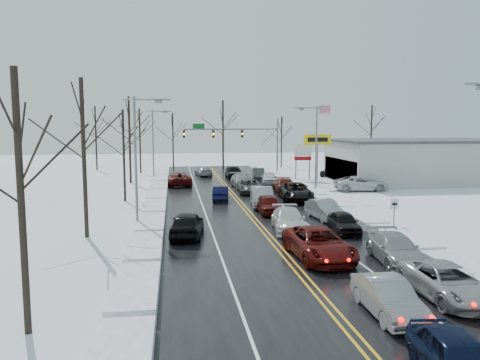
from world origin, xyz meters
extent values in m
plane|color=white|center=(0.00, 0.00, 0.00)|extent=(160.00, 160.00, 0.00)
cube|color=black|center=(0.00, 2.00, 0.01)|extent=(14.00, 84.00, 0.01)
cube|color=white|center=(-7.60, 2.00, 0.00)|extent=(1.86, 72.00, 0.59)
cube|color=white|center=(7.60, 2.00, 0.00)|extent=(1.86, 72.00, 0.59)
cylinder|color=slate|center=(8.50, 28.00, 4.00)|extent=(0.24, 0.24, 8.00)
cylinder|color=slate|center=(2.00, 28.00, 6.50)|extent=(13.00, 0.18, 0.18)
cylinder|color=slate|center=(7.30, 28.00, 5.40)|extent=(2.33, 0.10, 2.33)
cube|color=#0C591E|center=(-2.50, 28.00, 6.90)|extent=(1.60, 0.08, 0.70)
cube|color=black|center=(3.50, 28.00, 5.85)|extent=(0.32, 0.25, 1.05)
sphere|color=#3F0705|center=(3.50, 27.84, 6.15)|extent=(0.20, 0.20, 0.20)
sphere|color=orange|center=(3.50, 27.84, 5.85)|extent=(0.22, 0.22, 0.22)
sphere|color=black|center=(3.50, 27.84, 5.55)|extent=(0.20, 0.20, 0.20)
cube|color=black|center=(-0.50, 28.00, 5.85)|extent=(0.32, 0.25, 1.05)
sphere|color=#3F0705|center=(-0.50, 27.84, 6.15)|extent=(0.20, 0.20, 0.20)
sphere|color=orange|center=(-0.50, 27.84, 5.85)|extent=(0.22, 0.22, 0.22)
sphere|color=black|center=(-0.50, 27.84, 5.55)|extent=(0.20, 0.20, 0.20)
cube|color=black|center=(-4.50, 28.00, 5.85)|extent=(0.32, 0.25, 1.05)
sphere|color=#3F0705|center=(-4.50, 27.84, 6.15)|extent=(0.20, 0.20, 0.20)
sphere|color=orange|center=(-4.50, 27.84, 5.85)|extent=(0.22, 0.22, 0.22)
sphere|color=black|center=(-4.50, 27.84, 5.55)|extent=(0.20, 0.20, 0.20)
cylinder|color=slate|center=(10.50, 16.00, 2.80)|extent=(0.20, 0.20, 5.60)
cube|color=yellow|center=(10.50, 16.00, 5.40)|extent=(3.20, 0.30, 1.20)
cube|color=black|center=(10.50, 15.83, 5.40)|extent=(2.40, 0.04, 0.50)
cylinder|color=slate|center=(9.60, 22.00, 2.00)|extent=(0.16, 0.16, 4.00)
cylinder|color=slate|center=(11.40, 22.00, 2.00)|extent=(0.16, 0.16, 4.00)
cube|color=white|center=(10.50, 22.00, 4.30)|extent=(2.20, 0.22, 0.70)
cube|color=white|center=(10.50, 22.00, 3.50)|extent=(2.20, 0.22, 0.70)
cube|color=maroon|center=(10.50, 22.00, 2.80)|extent=(2.20, 0.22, 0.50)
cylinder|color=slate|center=(8.20, -8.00, 1.10)|extent=(0.08, 0.08, 2.20)
cube|color=white|center=(8.20, -8.00, 2.00)|extent=(0.55, 0.05, 0.70)
cube|color=black|center=(8.20, -8.04, 2.00)|extent=(0.35, 0.02, 0.15)
cylinder|color=silver|center=(15.00, 30.00, 5.00)|extent=(0.14, 0.14, 10.00)
cube|color=#B7B7B2|center=(24.00, 18.00, 2.50)|extent=(20.00, 12.00, 5.00)
cube|color=#262628|center=(14.05, 18.00, 1.60)|extent=(0.10, 11.00, 2.80)
cube|color=#3F3F42|center=(24.00, 18.00, 5.15)|extent=(20.40, 12.40, 0.30)
cylinder|color=slate|center=(8.50, 10.00, 4.50)|extent=(0.18, 0.18, 9.00)
cylinder|color=slate|center=(7.70, 10.00, 8.80)|extent=(3.20, 0.12, 0.12)
cube|color=slate|center=(6.90, 10.00, 8.65)|extent=(0.50, 0.25, 0.18)
cylinder|color=slate|center=(-8.50, -4.00, 4.50)|extent=(0.18, 0.18, 9.00)
cylinder|color=slate|center=(-7.70, -4.00, 8.80)|extent=(3.20, 0.12, 0.12)
cube|color=slate|center=(-6.90, -4.00, 8.65)|extent=(0.50, 0.25, 0.18)
cylinder|color=slate|center=(-8.50, 24.00, 4.50)|extent=(0.18, 0.18, 9.00)
cylinder|color=slate|center=(-7.70, 24.00, 8.80)|extent=(3.20, 0.12, 0.12)
cube|color=slate|center=(-6.90, 24.00, 8.65)|extent=(0.50, 0.25, 0.18)
cylinder|color=#2D231C|center=(-11.00, -20.00, 4.50)|extent=(0.24, 0.24, 9.00)
cylinder|color=#2D231C|center=(-11.50, -6.00, 5.00)|extent=(0.27, 0.27, 10.00)
cylinder|color=#2D231C|center=(-10.50, 8.00, 4.25)|extent=(0.23, 0.23, 8.50)
cylinder|color=#2D231C|center=(-11.20, 22.00, 5.25)|extent=(0.28, 0.28, 10.50)
cylinder|color=#2D231C|center=(-10.80, 34.00, 4.75)|extent=(0.25, 0.25, 9.50)
cylinder|color=#2D231C|center=(-18.00, 40.00, 5.00)|extent=(0.27, 0.27, 10.00)
cylinder|color=#2D231C|center=(-6.00, 41.00, 4.50)|extent=(0.24, 0.24, 9.00)
cylinder|color=#2D231C|center=(2.00, 39.00, 5.50)|extent=(0.29, 0.29, 11.00)
cylinder|color=#2D231C|center=(12.00, 40.50, 4.25)|extent=(0.23, 0.23, 8.50)
cylinder|color=#2D231C|center=(28.00, 41.00, 5.25)|extent=(0.28, 0.28, 10.50)
imported|color=gray|center=(1.92, -20.29, 0.00)|extent=(1.53, 4.21, 1.38)
imported|color=#550D0B|center=(1.64, -12.70, 0.00)|extent=(2.95, 5.96, 1.63)
imported|color=silver|center=(1.64, -6.11, 0.00)|extent=(2.67, 5.34, 1.49)
imported|color=#4B0C0A|center=(1.58, 0.21, 0.00)|extent=(1.81, 4.37, 1.48)
imported|color=#93959A|center=(1.65, 3.57, 0.00)|extent=(2.30, 5.27, 1.68)
imported|color=#3E4143|center=(1.86, 11.67, 0.00)|extent=(2.72, 5.24, 1.41)
imported|color=gray|center=(1.74, 16.14, 0.00)|extent=(2.37, 5.43, 1.55)
imported|color=black|center=(1.92, 24.99, 0.00)|extent=(2.08, 5.01, 1.70)
imported|color=#989AA0|center=(5.12, -19.04, 0.00)|extent=(2.32, 5.01, 1.39)
imported|color=gray|center=(5.36, -13.99, 0.00)|extent=(2.54, 5.17, 1.45)
imported|color=black|center=(5.16, -7.07, 0.00)|extent=(2.01, 4.17, 1.37)
imported|color=gray|center=(5.29, -2.69, 0.00)|extent=(1.98, 4.59, 1.47)
imported|color=black|center=(5.41, 6.19, 0.00)|extent=(3.52, 6.31, 1.67)
imported|color=#50120A|center=(5.43, 10.51, 0.00)|extent=(2.63, 5.47, 1.54)
imported|color=silver|center=(5.45, 18.88, 0.00)|extent=(2.30, 4.49, 1.46)
imported|color=#393B3D|center=(5.06, 23.90, 0.00)|extent=(1.98, 4.44, 1.42)
imported|color=black|center=(-1.58, 7.38, 0.00)|extent=(1.95, 4.27, 1.36)
imported|color=#500D0A|center=(-5.31, 18.82, 0.00)|extent=(2.91, 5.81, 1.58)
imported|color=#9A9CA1|center=(-1.84, 28.80, 0.00)|extent=(2.49, 4.88, 1.36)
imported|color=black|center=(-5.18, -6.82, 0.00)|extent=(2.56, 5.04, 1.64)
imported|color=silver|center=(14.09, 11.52, 0.00)|extent=(5.96, 3.17, 1.59)
imported|color=#97999F|center=(17.13, 15.28, 0.00)|extent=(2.62, 5.09, 1.41)
imported|color=black|center=(14.88, 23.09, 0.00)|extent=(2.40, 4.99, 1.65)
camera|label=1|loc=(-5.96, -36.21, 7.13)|focal=35.00mm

